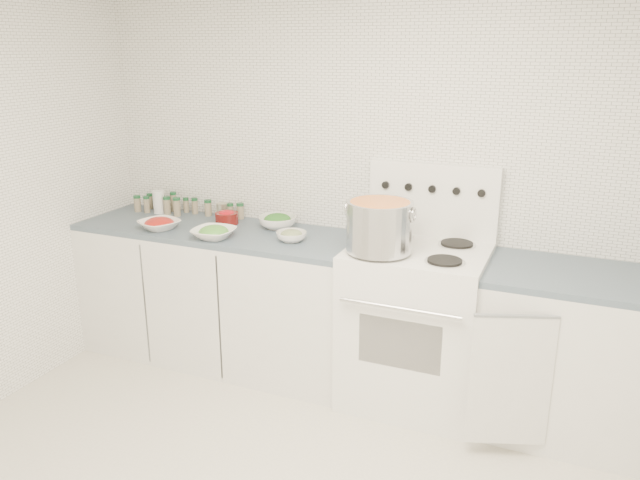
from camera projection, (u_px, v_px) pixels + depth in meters
The scene contains 13 objects.
room_walls at pixel (228, 167), 2.41m from camera, with size 3.54×3.04×2.52m.
counter_left at pixel (221, 294), 4.09m from camera, with size 1.85×0.62×0.90m.
stove at pixel (415, 320), 3.59m from camera, with size 0.76×0.70×1.36m.
counter_right at pixel (567, 354), 3.29m from camera, with size 0.89×0.76×0.90m.
stock_pot at pixel (380, 224), 3.34m from camera, with size 0.38×0.36×0.27m.
bowl_tomato at pixel (159, 224), 3.93m from camera, with size 0.31×0.31×0.08m.
bowl_snowpea at pixel (214, 233), 3.74m from camera, with size 0.25×0.25×0.08m.
bowl_broccoli at pixel (277, 221), 3.96m from camera, with size 0.31×0.31×0.10m.
bowl_zucchini at pixel (291, 236), 3.69m from camera, with size 0.22×0.22×0.07m.
bowl_pepper at pixel (227, 217), 4.05m from camera, with size 0.15×0.15×0.09m.
salt_canister at pixel (159, 202), 4.30m from camera, with size 0.08×0.08×0.16m, color white.
tin_can at pixel (222, 210), 4.21m from camera, with size 0.07×0.07×0.10m, color #B9B59C.
spice_cluster at pixel (181, 205), 4.29m from camera, with size 0.81×0.16×0.14m.
Camera 1 is at (1.26, -2.06, 2.00)m, focal length 35.00 mm.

